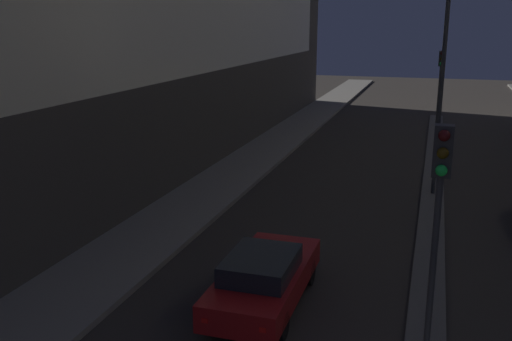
{
  "coord_description": "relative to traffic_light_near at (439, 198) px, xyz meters",
  "views": [
    {
      "loc": [
        -0.2,
        -5.86,
        6.59
      ],
      "look_at": [
        -7.17,
        16.3,
        0.5
      ],
      "focal_mm": 40.0,
      "sensor_mm": 36.0,
      "label": 1
    }
  ],
  "objects": [
    {
      "name": "car_left_lane",
      "position": [
        -3.73,
        1.91,
        -2.89
      ],
      "size": [
        1.77,
        4.49,
        1.4
      ],
      "color": "maroon",
      "rests_on": "ground"
    },
    {
      "name": "median_strip",
      "position": [
        0.0,
        14.59,
        -3.56
      ],
      "size": [
        0.84,
        35.37,
        0.11
      ],
      "color": "#56544F",
      "rests_on": "ground"
    },
    {
      "name": "traffic_light_mid",
      "position": [
        0.0,
        26.14,
        0.0
      ],
      "size": [
        0.32,
        0.42,
        4.79
      ],
      "color": "#383838",
      "rests_on": "median_strip"
    },
    {
      "name": "traffic_light_near",
      "position": [
        0.0,
        0.0,
        0.0
      ],
      "size": [
        0.32,
        0.42,
        4.79
      ],
      "color": "#383838",
      "rests_on": "median_strip"
    },
    {
      "name": "street_lamp",
      "position": [
        0.0,
        12.37,
        2.12
      ],
      "size": [
        0.45,
        0.45,
        9.07
      ],
      "color": "#383838",
      "rests_on": "median_strip"
    }
  ]
}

